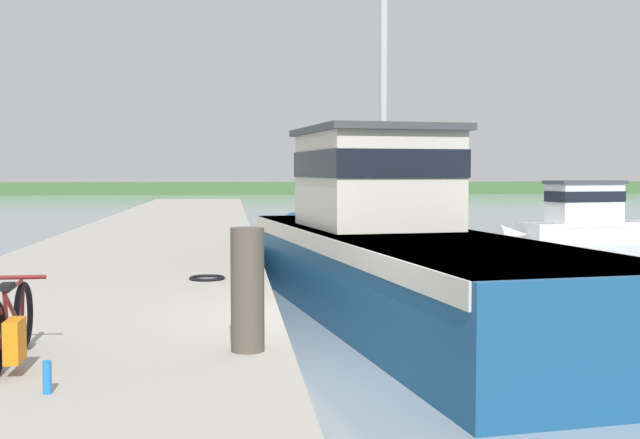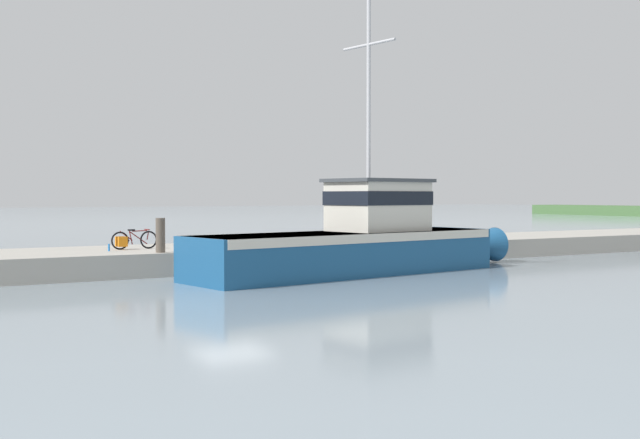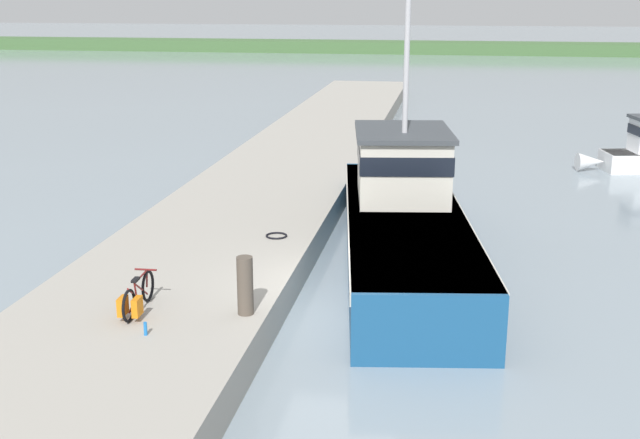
{
  "view_description": "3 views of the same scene",
  "coord_description": "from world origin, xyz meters",
  "px_view_note": "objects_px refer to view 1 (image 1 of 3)",
  "views": [
    {
      "loc": [
        -1.68,
        -9.14,
        2.43
      ],
      "look_at": [
        -0.63,
        0.3,
        1.86
      ],
      "focal_mm": 45.0,
      "sensor_mm": 36.0,
      "label": 1
    },
    {
      "loc": [
        23.61,
        -10.95,
        2.66
      ],
      "look_at": [
        -0.0,
        3.35,
        1.83
      ],
      "focal_mm": 45.0,
      "sensor_mm": 36.0,
      "label": 2
    },
    {
      "loc": [
        2.21,
        -15.57,
        6.66
      ],
      "look_at": [
        -0.71,
        1.76,
        1.68
      ],
      "focal_mm": 45.0,
      "sensor_mm": 36.0,
      "label": 3
    }
  ],
  "objects_px": {
    "bicycle_touring": "(6,329)",
    "water_bottle_on_curb": "(47,377)",
    "fishing_boat_main": "(389,246)",
    "mooring_post": "(248,290)",
    "boat_blue_far": "(592,220)"
  },
  "relations": [
    {
      "from": "fishing_boat_main",
      "to": "mooring_post",
      "type": "xyz_separation_m",
      "value": [
        -2.56,
        -6.21,
        0.21
      ]
    },
    {
      "from": "boat_blue_far",
      "to": "water_bottle_on_curb",
      "type": "xyz_separation_m",
      "value": [
        -13.53,
        -19.85,
        0.09
      ]
    },
    {
      "from": "water_bottle_on_curb",
      "to": "fishing_boat_main",
      "type": "bearing_deg",
      "value": 61.47
    },
    {
      "from": "bicycle_touring",
      "to": "water_bottle_on_curb",
      "type": "relative_size",
      "value": 6.75
    },
    {
      "from": "fishing_boat_main",
      "to": "mooring_post",
      "type": "distance_m",
      "value": 6.72
    },
    {
      "from": "mooring_post",
      "to": "water_bottle_on_curb",
      "type": "xyz_separation_m",
      "value": [
        -1.51,
        -1.26,
        -0.44
      ]
    },
    {
      "from": "bicycle_touring",
      "to": "mooring_post",
      "type": "height_order",
      "value": "mooring_post"
    },
    {
      "from": "mooring_post",
      "to": "water_bottle_on_curb",
      "type": "bearing_deg",
      "value": -140.07
    },
    {
      "from": "bicycle_touring",
      "to": "water_bottle_on_curb",
      "type": "height_order",
      "value": "bicycle_touring"
    },
    {
      "from": "fishing_boat_main",
      "to": "mooring_post",
      "type": "relative_size",
      "value": 12.11
    },
    {
      "from": "fishing_boat_main",
      "to": "bicycle_touring",
      "type": "relative_size",
      "value": 8.24
    },
    {
      "from": "boat_blue_far",
      "to": "mooring_post",
      "type": "height_order",
      "value": "boat_blue_far"
    },
    {
      "from": "mooring_post",
      "to": "water_bottle_on_curb",
      "type": "height_order",
      "value": "mooring_post"
    },
    {
      "from": "fishing_boat_main",
      "to": "boat_blue_far",
      "type": "relative_size",
      "value": 1.96
    },
    {
      "from": "boat_blue_far",
      "to": "mooring_post",
      "type": "xyz_separation_m",
      "value": [
        -12.02,
        -18.59,
        0.54
      ]
    }
  ]
}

